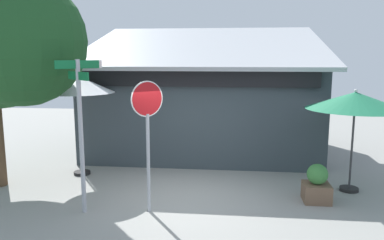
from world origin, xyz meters
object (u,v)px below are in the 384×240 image
(patio_umbrella_forest_green_center, at_px, (355,101))
(sidewalk_planter, at_px, (317,185))
(street_sign_post, at_px, (81,121))
(stop_sign, at_px, (148,123))
(patio_umbrella_ivory_left, at_px, (78,85))

(patio_umbrella_forest_green_center, distance_m, sidewalk_planter, 2.15)
(street_sign_post, xyz_separation_m, stop_sign, (1.32, 0.18, -0.05))
(patio_umbrella_forest_green_center, bearing_deg, sidewalk_planter, -139.84)
(street_sign_post, distance_m, patio_umbrella_forest_green_center, 6.12)
(street_sign_post, distance_m, sidewalk_planter, 5.24)
(patio_umbrella_ivory_left, relative_size, patio_umbrella_forest_green_center, 1.12)
(sidewalk_planter, bearing_deg, street_sign_post, -167.08)
(street_sign_post, height_order, patio_umbrella_forest_green_center, street_sign_post)
(stop_sign, bearing_deg, patio_umbrella_forest_green_center, 20.95)
(stop_sign, bearing_deg, sidewalk_planter, 14.73)
(stop_sign, distance_m, sidewalk_planter, 3.98)
(stop_sign, height_order, patio_umbrella_ivory_left, patio_umbrella_ivory_left)
(street_sign_post, relative_size, sidewalk_planter, 3.65)
(stop_sign, relative_size, patio_umbrella_forest_green_center, 1.11)
(street_sign_post, xyz_separation_m, patio_umbrella_forest_green_center, (5.82, 1.90, 0.24))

